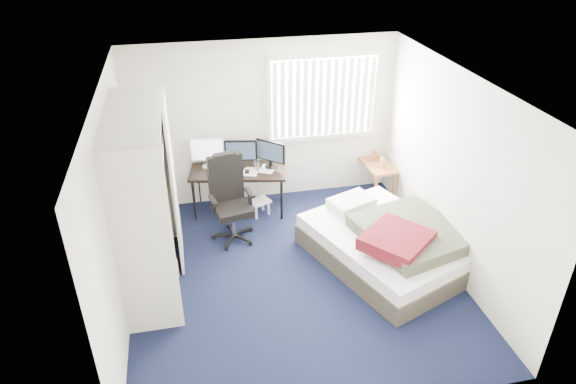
% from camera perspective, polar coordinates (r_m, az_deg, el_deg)
% --- Properties ---
extents(ground, '(4.20, 4.20, 0.00)m').
position_cam_1_polar(ground, '(6.62, 0.69, -9.19)').
color(ground, black).
rests_on(ground, ground).
extents(room_shell, '(4.20, 4.20, 4.20)m').
position_cam_1_polar(room_shell, '(5.80, 0.77, 2.52)').
color(room_shell, silver).
rests_on(room_shell, ground).
extents(window_assembly, '(1.72, 0.09, 1.32)m').
position_cam_1_polar(window_assembly, '(7.80, 3.97, 10.43)').
color(window_assembly, white).
rests_on(window_assembly, ground).
extents(closet, '(0.64, 1.84, 2.22)m').
position_cam_1_polar(closet, '(6.01, -15.55, 0.70)').
color(closet, beige).
rests_on(closet, ground).
extents(desk, '(1.51, 0.91, 1.15)m').
position_cam_1_polar(desk, '(7.63, -5.56, 2.84)').
color(desk, black).
rests_on(desk, ground).
extents(office_chair, '(0.68, 0.68, 1.23)m').
position_cam_1_polar(office_chair, '(7.13, -6.40, -1.66)').
color(office_chair, black).
rests_on(office_chair, ground).
extents(footstool, '(0.37, 0.34, 0.25)m').
position_cam_1_polar(footstool, '(7.73, -3.19, -1.29)').
color(footstool, white).
rests_on(footstool, ground).
extents(nightstand, '(0.44, 0.80, 0.71)m').
position_cam_1_polar(nightstand, '(8.29, 9.82, 2.77)').
color(nightstand, brown).
rests_on(nightstand, ground).
extents(bed, '(2.16, 2.45, 0.67)m').
position_cam_1_polar(bed, '(6.82, 11.20, -5.57)').
color(bed, '#3C362B').
rests_on(bed, ground).
extents(pine_box, '(0.44, 0.38, 0.28)m').
position_cam_1_polar(pine_box, '(6.72, -13.97, -8.10)').
color(pine_box, tan).
rests_on(pine_box, ground).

